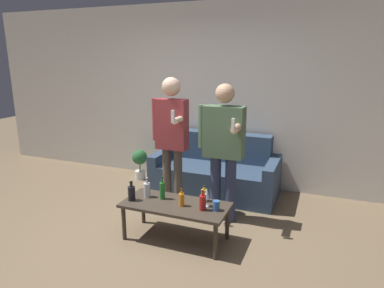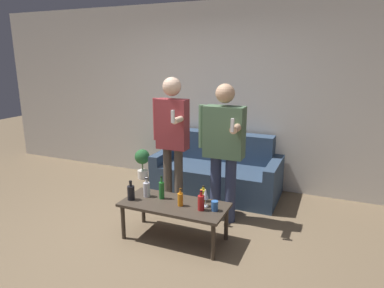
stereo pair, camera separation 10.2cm
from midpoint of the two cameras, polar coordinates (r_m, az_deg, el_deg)
name	(u,v)px [view 1 (the left image)]	position (r m, az deg, el deg)	size (l,w,h in m)	color
ground_plane	(136,251)	(3.70, -10.06, -17.11)	(16.00, 16.00, 0.00)	#756047
wall_back	(209,96)	(5.23, 2.32, 8.08)	(8.00, 0.06, 2.70)	silver
couch	(216,172)	(4.96, 3.50, -4.74)	(1.74, 0.86, 0.84)	#334760
coffee_table	(175,208)	(3.69, -3.58, -10.53)	(1.13, 0.52, 0.41)	#3D3328
bottle_orange	(204,195)	(3.70, 1.24, -8.47)	(0.07, 0.07, 0.18)	yellow
bottle_green	(147,189)	(3.83, -8.25, -7.51)	(0.07, 0.07, 0.22)	silver
bottle_dark	(132,193)	(3.78, -10.81, -8.00)	(0.08, 0.08, 0.21)	black
bottle_yellow	(203,202)	(3.49, 0.94, -9.67)	(0.07, 0.07, 0.21)	#B21E1E
bottle_red	(162,190)	(3.76, -5.75, -7.64)	(0.06, 0.06, 0.26)	#23752D
bottle_clear	(182,199)	(3.59, -2.57, -9.17)	(0.06, 0.06, 0.19)	orange
wine_glass_near	(207,194)	(3.55, 1.66, -8.36)	(0.07, 0.07, 0.19)	silver
cup_on_table	(216,206)	(3.50, 3.21, -10.22)	(0.07, 0.07, 0.10)	#3366B2
person_standing_left	(171,133)	(4.18, -4.15, 1.81)	(0.45, 0.43, 1.69)	brown
person_standing_right	(223,144)	(3.94, 4.50, 0.08)	(0.54, 0.43, 1.63)	navy
potted_plant	(140,161)	(5.55, -9.23, -2.80)	(0.24, 0.24, 0.49)	silver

